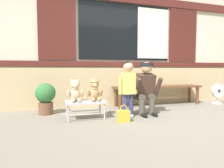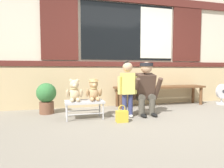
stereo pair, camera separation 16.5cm
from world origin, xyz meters
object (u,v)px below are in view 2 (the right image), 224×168
Objects in this scene: potted_plant at (46,96)px; floor_fan at (222,94)px; small_display_bench at (84,103)px; handbag_on_ground at (122,116)px; teddy_bear_with_hat at (94,90)px; adult_crouching at (146,88)px; child_standing at (128,83)px; wooden_bench_long at (160,89)px; teddy_bear_plain at (74,91)px.

floor_fan is (3.90, -0.04, -0.08)m from potted_plant.
floor_fan is (3.27, 0.51, -0.03)m from small_display_bench.
floor_fan is at bearing 8.90° from small_display_bench.
handbag_on_ground is at bearing -35.59° from small_display_bench.
potted_plant is (-0.79, 0.55, -0.15)m from teddy_bear_with_hat.
floor_fan is at bearing 13.62° from adult_crouching.
child_standing reaches higher than teddy_bear_with_hat.
wooden_bench_long is at bearing 38.49° from child_standing.
child_standing is at bearing -6.37° from teddy_bear_plain.
potted_plant reaches higher than handbag_on_ground.
wooden_bench_long is 1.06m from adult_crouching.
wooden_bench_long reaches higher than small_display_bench.
wooden_bench_long is 1.82m from teddy_bear_with_hat.
child_standing reaches higher than wooden_bench_long.
teddy_bear_plain is at bearing -49.35° from potted_plant.
small_display_bench is 0.26m from teddy_bear_with_hat.
floor_fan is (2.74, 0.90, 0.14)m from handbag_on_ground.
child_standing is at bearing -7.65° from small_display_bench.
potted_plant is at bearing 145.33° from teddy_bear_with_hat.
adult_crouching is at bearing -132.37° from wooden_bench_long.
wooden_bench_long is 3.68× the size of potted_plant.
adult_crouching is (1.10, -0.01, 0.21)m from small_display_bench.
child_standing is 1.01× the size of adult_crouching.
potted_plant is at bearing 179.47° from floor_fan.
teddy_bear_plain is at bearing -158.81° from wooden_bench_long.
child_standing is (0.88, -0.10, 0.13)m from teddy_bear_plain.
small_display_bench is at bearing -171.10° from floor_fan.
adult_crouching is at bearing -1.00° from teddy_bear_with_hat.
teddy_bear_with_hat is 0.66m from handbag_on_ground.
teddy_bear_with_hat is 0.38× the size of adult_crouching.
floor_fan is at bearing 13.47° from child_standing.
potted_plant is (-0.63, 0.55, 0.06)m from small_display_bench.
wooden_bench_long is at bearing 21.19° from teddy_bear_plain.
teddy_bear_with_hat is 0.97m from potted_plant.
handbag_on_ground is at bearing -28.94° from teddy_bear_plain.
handbag_on_ground is 1.51m from potted_plant.
small_display_bench is at bearing -157.09° from wooden_bench_long.
adult_crouching reaches higher than teddy_bear_plain.
small_display_bench is at bearing -41.05° from potted_plant.
handbag_on_ground is (-0.19, -0.29, -0.50)m from child_standing.
wooden_bench_long is 2.19× the size of child_standing.
child_standing is 0.60m from handbag_on_ground.
child_standing is (-1.08, -0.86, 0.22)m from wooden_bench_long.
teddy_bear_with_hat is 0.59m from child_standing.
adult_crouching reaches higher than potted_plant.
adult_crouching reaches higher than teddy_bear_with_hat.
handbag_on_ground is at bearing -161.88° from floor_fan.
teddy_bear_plain is 0.32m from teddy_bear_with_hat.
adult_crouching is (0.37, 0.08, -0.11)m from child_standing.
handbag_on_ground is at bearing -45.76° from teddy_bear_with_hat.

